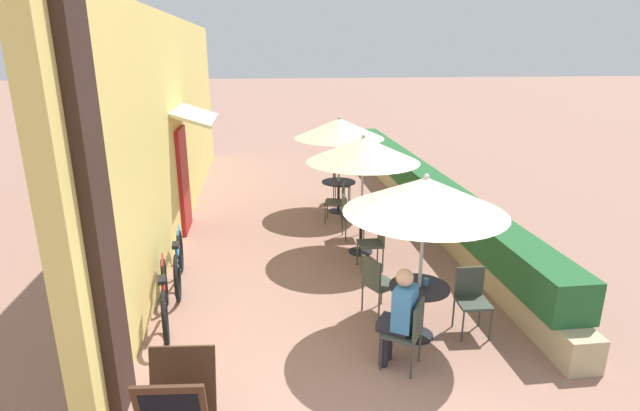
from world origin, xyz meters
The scene contains 21 objects.
cafe_facade_wall centered at (-2.54, 6.52, 2.09)m, with size 0.98×13.30×4.20m.
planter_hedge centered at (2.75, 6.55, 0.54)m, with size 0.60×12.30×1.01m.
patio_table_near centered at (1.09, 1.49, 0.51)m, with size 0.77×0.77×0.71m.
patio_umbrella_near centered at (1.09, 1.49, 1.92)m, with size 1.98×1.98×2.18m.
cafe_chair_near_left centered at (0.77, 0.84, 0.52)m, with size 0.55×0.55×0.87m.
seated_patron_near_left centered at (0.67, 0.90, 0.69)m, with size 0.51×0.49×1.25m.
cafe_chair_near_right centered at (1.82, 1.53, 0.52)m, with size 0.42×0.42×0.87m.
cafe_chair_near_back centered at (0.69, 2.09, 0.52)m, with size 0.54×0.54×0.87m.
coffee_cup_near centered at (1.19, 1.52, 0.76)m, with size 0.07×0.07×0.09m.
patio_table_mid centered at (0.93, 4.33, 0.51)m, with size 0.77×0.77×0.71m.
patio_umbrella_mid centered at (0.93, 4.33, 1.92)m, with size 1.98×1.98×2.18m.
cafe_chair_mid_left centered at (0.85, 5.05, 0.52)m, with size 0.40×0.40×0.87m.
cafe_chair_mid_right centered at (1.01, 3.61, 0.52)m, with size 0.40×0.40×0.87m.
coffee_cup_mid centered at (0.88, 4.26, 0.76)m, with size 0.07×0.07×0.09m.
patio_table_far centered at (0.90, 6.75, 0.51)m, with size 0.77×0.77×0.71m.
patio_umbrella_far centered at (0.90, 6.75, 1.92)m, with size 1.98×1.98×2.18m.
cafe_chair_far_left centered at (1.02, 7.46, 0.52)m, with size 0.49×0.49×0.87m.
cafe_chair_far_right centered at (0.78, 6.03, 0.52)m, with size 0.49×0.49×0.87m.
bicycle_leaning centered at (-2.20, 2.24, 0.36)m, with size 0.36×1.73×0.79m.
bicycle_second centered at (-2.18, 3.39, 0.37)m, with size 0.24×1.76×0.81m.
menu_board centered at (-1.68, -0.05, 0.43)m, with size 0.68×0.68×0.88m.
Camera 1 is at (-0.85, -4.02, 3.59)m, focal length 28.00 mm.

